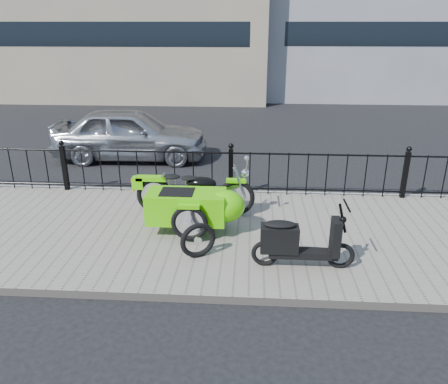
# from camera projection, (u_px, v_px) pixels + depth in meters

# --- Properties ---
(ground) EXTENTS (120.00, 120.00, 0.00)m
(ground) POSITION_uv_depth(u_px,v_px,m) (227.00, 225.00, 7.96)
(ground) COLOR black
(ground) RESTS_ON ground
(sidewalk) EXTENTS (30.00, 3.80, 0.12)m
(sidewalk) POSITION_uv_depth(u_px,v_px,m) (225.00, 235.00, 7.47)
(sidewalk) COLOR gray
(sidewalk) RESTS_ON ground
(curb) EXTENTS (30.00, 0.10, 0.12)m
(curb) POSITION_uv_depth(u_px,v_px,m) (231.00, 193.00, 9.28)
(curb) COLOR gray
(curb) RESTS_ON ground
(iron_fence) EXTENTS (14.11, 0.11, 1.08)m
(iron_fence) POSITION_uv_depth(u_px,v_px,m) (231.00, 172.00, 8.96)
(iron_fence) COLOR black
(iron_fence) RESTS_ON sidewalk
(motorcycle_sidecar) EXTENTS (2.28, 1.48, 0.98)m
(motorcycle_sidecar) POSITION_uv_depth(u_px,v_px,m) (198.00, 203.00, 7.39)
(motorcycle_sidecar) COLOR black
(motorcycle_sidecar) RESTS_ON sidewalk
(scooter) EXTENTS (1.49, 0.43, 1.01)m
(scooter) POSITION_uv_depth(u_px,v_px,m) (296.00, 242.00, 6.25)
(scooter) COLOR black
(scooter) RESTS_ON sidewalk
(spare_tire) EXTENTS (0.54, 0.33, 0.56)m
(spare_tire) POSITION_uv_depth(u_px,v_px,m) (198.00, 240.00, 6.54)
(spare_tire) COLOR black
(spare_tire) RESTS_ON sidewalk
(sedan_car) EXTENTS (4.10, 1.77, 1.38)m
(sedan_car) POSITION_uv_depth(u_px,v_px,m) (130.00, 134.00, 11.61)
(sedan_car) COLOR #A3A6AA
(sedan_car) RESTS_ON ground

